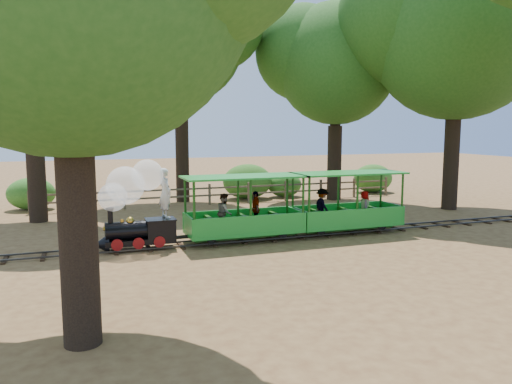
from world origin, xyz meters
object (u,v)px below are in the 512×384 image
object	(u,v)px
fence	(229,192)
locomotive	(134,198)
carriage_rear	(344,210)
carriage_front	(243,216)

from	to	relation	value
fence	locomotive	bearing A→B (deg)	-124.26
locomotive	fence	bearing A→B (deg)	55.74
locomotive	carriage_rear	bearing A→B (deg)	-0.52
locomotive	carriage_rear	world-z (taller)	locomotive
locomotive	carriage_rear	distance (m)	7.27
carriage_front	locomotive	bearing A→B (deg)	178.94
carriage_rear	fence	size ratio (longest dim) A/B	0.22
carriage_front	carriage_rear	bearing A→B (deg)	-0.02
carriage_front	fence	world-z (taller)	carriage_front
carriage_front	fence	size ratio (longest dim) A/B	0.22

